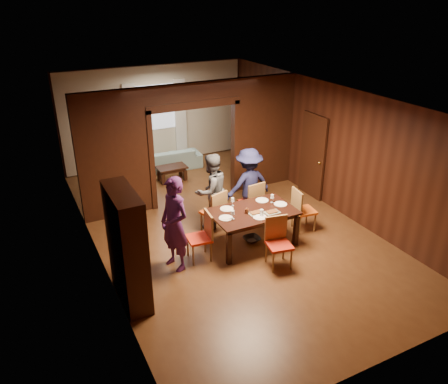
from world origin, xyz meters
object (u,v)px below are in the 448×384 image
dining_table (252,227)px  chair_far_l (213,211)px  coffee_table (172,173)px  chair_far_r (251,201)px  chair_near (279,244)px  person_grey (211,191)px  person_navy (249,184)px  chair_right (304,209)px  sofa (167,159)px  person_purple (174,224)px  chair_left (199,237)px  hutch (127,247)px

dining_table → chair_far_l: 0.98m
coffee_table → chair_far_r: size_ratio=0.82×
chair_near → dining_table: bearing=103.3°
person_grey → person_navy: size_ratio=1.01×
chair_far_r → person_navy: bearing=-100.4°
dining_table → chair_right: 1.30m
person_grey → dining_table: (0.42, -1.08, -0.46)m
chair_right → chair_near: 1.57m
coffee_table → chair_far_r: bearing=-75.3°
sofa → chair_right: (1.42, -4.74, 0.20)m
chair_right → coffee_table: bearing=29.8°
person_purple → chair_right: bearing=73.6°
coffee_table → chair_right: chair_right is taller
person_purple → chair_far_r: bearing=96.1°
person_navy → chair_left: (-1.69, -1.06, -0.35)m
chair_far_l → chair_far_r: (0.97, 0.06, 0.00)m
person_purple → chair_left: 0.66m
coffee_table → person_purple: bearing=-109.5°
chair_far_l → sofa: bearing=-113.1°
sofa → coffee_table: (-0.18, -0.88, -0.09)m
chair_left → chair_far_l: (0.71, 0.87, 0.00)m
person_purple → person_navy: (2.19, 1.11, -0.08)m
sofa → chair_left: bearing=80.3°
sofa → hutch: hutch is taller
person_navy → chair_far_r: bearing=84.7°
chair_right → chair_near: bearing=133.8°
person_grey → person_navy: 0.91m
coffee_table → chair_far_l: bearing=-93.6°
coffee_table → hutch: size_ratio=0.40×
coffee_table → chair_left: bearing=-103.0°
sofa → hutch: size_ratio=0.99×
chair_left → chair_far_r: 1.92m
chair_right → chair_near: same height
chair_right → person_grey: bearing=65.5°
dining_table → chair_far_r: bearing=61.8°
person_navy → chair_near: 2.04m
person_navy → chair_far_r: 0.37m
person_purple → person_grey: size_ratio=1.08×
person_navy → hutch: bearing=26.2°
coffee_table → chair_near: chair_near is taller
dining_table → chair_right: bearing=0.4°
person_purple → chair_left: person_purple is taller
sofa → coffee_table: bearing=81.7°
sofa → dining_table: 4.75m
chair_far_l → chair_far_r: bearing=165.8°
person_grey → person_navy: (0.91, -0.04, -0.01)m
sofa → chair_far_r: 3.90m
coffee_table → chair_right: size_ratio=0.82×
coffee_table → chair_far_r: (0.78, -2.97, 0.28)m
chair_near → person_grey: bearing=113.7°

